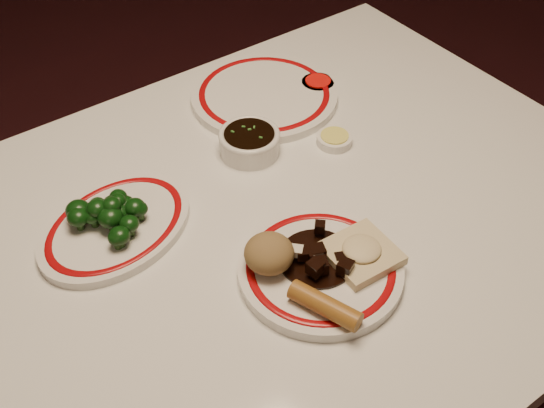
% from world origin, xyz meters
% --- Properties ---
extents(dining_table, '(1.20, 0.90, 0.75)m').
position_xyz_m(dining_table, '(0.00, 0.00, 0.66)').
color(dining_table, white).
rests_on(dining_table, ground).
extents(main_plate, '(0.27, 0.27, 0.02)m').
position_xyz_m(main_plate, '(-0.01, -0.13, 0.76)').
color(main_plate, white).
rests_on(main_plate, dining_table).
extents(rice_mound, '(0.07, 0.07, 0.05)m').
position_xyz_m(rice_mound, '(-0.07, -0.09, 0.79)').
color(rice_mound, olive).
rests_on(rice_mound, main_plate).
extents(spring_roll, '(0.06, 0.11, 0.03)m').
position_xyz_m(spring_roll, '(-0.06, -0.20, 0.78)').
color(spring_roll, '#976325').
rests_on(spring_roll, main_plate).
extents(fried_wonton, '(0.10, 0.10, 0.03)m').
position_xyz_m(fried_wonton, '(0.05, -0.15, 0.78)').
color(fried_wonton, beige).
rests_on(fried_wonton, main_plate).
extents(stirfry_heap, '(0.12, 0.12, 0.03)m').
position_xyz_m(stirfry_heap, '(-0.01, -0.12, 0.78)').
color(stirfry_heap, black).
rests_on(stirfry_heap, main_plate).
extents(broccoli_plate, '(0.31, 0.28, 0.02)m').
position_xyz_m(broccoli_plate, '(-0.21, 0.13, 0.76)').
color(broccoli_plate, white).
rests_on(broccoli_plate, dining_table).
extents(broccoli_pile, '(0.11, 0.12, 0.05)m').
position_xyz_m(broccoli_pile, '(-0.21, 0.13, 0.79)').
color(broccoli_pile, '#23471C').
rests_on(broccoli_pile, broccoli_plate).
extents(soy_bowl, '(0.11, 0.11, 0.04)m').
position_xyz_m(soy_bowl, '(0.07, 0.16, 0.77)').
color(soy_bowl, white).
rests_on(soy_bowl, dining_table).
extents(sweet_sour_dish, '(0.06, 0.06, 0.02)m').
position_xyz_m(sweet_sour_dish, '(0.29, 0.24, 0.76)').
color(sweet_sour_dish, white).
rests_on(sweet_sour_dish, dining_table).
extents(mustard_dish, '(0.06, 0.06, 0.02)m').
position_xyz_m(mustard_dish, '(0.20, 0.09, 0.76)').
color(mustard_dish, white).
rests_on(mustard_dish, dining_table).
extents(far_plate, '(0.35, 0.35, 0.02)m').
position_xyz_m(far_plate, '(0.18, 0.28, 0.76)').
color(far_plate, white).
rests_on(far_plate, dining_table).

